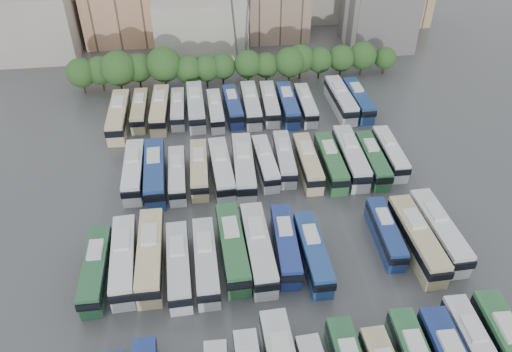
{
  "coord_description": "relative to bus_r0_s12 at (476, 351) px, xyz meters",
  "views": [
    {
      "loc": [
        -7.61,
        -48.62,
        46.64
      ],
      "look_at": [
        -0.38,
        7.54,
        3.0
      ],
      "focal_mm": 35.0,
      "sensor_mm": 36.0,
      "label": 1
    }
  ],
  "objects": [
    {
      "name": "ground",
      "position": [
        -18.17,
        22.58,
        -1.85
      ],
      "size": [
        220.0,
        220.0,
        0.0
      ],
      "primitive_type": "plane",
      "color": "#424447",
      "rests_on": "ground"
    },
    {
      "name": "tree_line",
      "position": [
        -20.88,
        64.64,
        2.54
      ],
      "size": [
        65.49,
        7.74,
        8.6
      ],
      "color": "black",
      "rests_on": "ground"
    },
    {
      "name": "bus_r0_s12",
      "position": [
        0.0,
        0.0,
        0.0
      ],
      "size": [
        2.83,
        12.08,
        3.78
      ],
      "rotation": [
        0.0,
        0.0,
        -0.02
      ],
      "color": "silver",
      "rests_on": "ground"
    },
    {
      "name": "bus_r1_s0",
      "position": [
        -39.46,
        16.14,
        0.0
      ],
      "size": [
        2.72,
        12.07,
        3.78
      ],
      "rotation": [
        0.0,
        0.0,
        -0.01
      ],
      "color": "#2A633E",
      "rests_on": "ground"
    },
    {
      "name": "bus_r1_s1",
      "position": [
        -36.3,
        17.07,
        0.12
      ],
      "size": [
        3.34,
        12.9,
        4.01
      ],
      "rotation": [
        0.0,
        0.0,
        0.04
      ],
      "color": "white",
      "rests_on": "ground"
    },
    {
      "name": "bus_r1_s2",
      "position": [
        -33.12,
        17.35,
        0.23
      ],
      "size": [
        3.01,
        13.52,
        4.24
      ],
      "rotation": [
        0.0,
        0.0,
        -0.0
      ],
      "color": "beige",
      "rests_on": "ground"
    },
    {
      "name": "bus_r1_s3",
      "position": [
        -29.75,
        15.45,
        0.03
      ],
      "size": [
        3.04,
        12.3,
        3.84
      ],
      "rotation": [
        0.0,
        0.0,
        0.03
      ],
      "color": "silver",
      "rests_on": "ground"
    },
    {
      "name": "bus_r1_s4",
      "position": [
        -26.5,
        15.7,
        0.04
      ],
      "size": [
        2.86,
        12.35,
        3.86
      ],
      "rotation": [
        0.0,
        0.0,
        0.01
      ],
      "color": "silver",
      "rests_on": "ground"
    },
    {
      "name": "bus_r1_s5",
      "position": [
        -23.11,
        17.42,
        0.19
      ],
      "size": [
        3.38,
        13.39,
        4.17
      ],
      "rotation": [
        0.0,
        0.0,
        0.04
      ],
      "color": "#2C683B",
      "rests_on": "ground"
    },
    {
      "name": "bus_r1_s6",
      "position": [
        -19.99,
        16.86,
        0.23
      ],
      "size": [
        3.22,
        13.56,
        4.24
      ],
      "rotation": [
        0.0,
        0.0,
        0.02
      ],
      "color": "silver",
      "rests_on": "ground"
    },
    {
      "name": "bus_r1_s7",
      "position": [
        -16.47,
        17.22,
        0.01
      ],
      "size": [
        3.22,
        12.2,
        3.79
      ],
      "rotation": [
        0.0,
        0.0,
        -0.05
      ],
      "color": "navy",
      "rests_on": "ground"
    },
    {
      "name": "bus_r1_s8",
      "position": [
        -13.4,
        15.44,
        0.01
      ],
      "size": [
        2.73,
        12.09,
        3.79
      ],
      "rotation": [
        0.0,
        0.0,
        0.01
      ],
      "color": "navy",
      "rests_on": "ground"
    },
    {
      "name": "bus_r1_s11",
      "position": [
        -3.3,
        17.85,
        -0.14
      ],
      "size": [
        2.82,
        11.2,
        3.49
      ],
      "rotation": [
        0.0,
        0.0,
        -0.04
      ],
      "color": "navy",
      "rests_on": "ground"
    },
    {
      "name": "bus_r1_s12",
      "position": [
        0.05,
        15.86,
        0.23
      ],
      "size": [
        3.23,
        13.56,
        4.24
      ],
      "rotation": [
        0.0,
        0.0,
        0.02
      ],
      "color": "#C4BA87",
      "rests_on": "ground"
    },
    {
      "name": "bus_r1_s13",
      "position": [
        3.39,
        16.97,
        0.19
      ],
      "size": [
        3.29,
        13.34,
        4.16
      ],
      "rotation": [
        0.0,
        0.0,
        0.03
      ],
      "color": "silver",
      "rests_on": "ground"
    },
    {
      "name": "bus_r2_s1",
      "position": [
        -36.25,
        35.08,
        0.09
      ],
      "size": [
        2.76,
        12.6,
        3.95
      ],
      "rotation": [
        0.0,
        0.0,
        0.0
      ],
      "color": "white",
      "rests_on": "ground"
    },
    {
      "name": "bus_r2_s2",
      "position": [
        -33.13,
        34.16,
        0.23
      ],
      "size": [
        3.31,
        13.57,
        4.23
      ],
      "rotation": [
        0.0,
        0.0,
        0.03
      ],
      "color": "navy",
      "rests_on": "ground"
    },
    {
      "name": "bus_r2_s3",
      "position": [
        -29.88,
        33.59,
        -0.11
      ],
      "size": [
        2.53,
        11.31,
        3.55
      ],
      "rotation": [
        0.0,
        0.0,
        0.01
      ],
      "color": "silver",
      "rests_on": "ground"
    },
    {
      "name": "bus_r2_s4",
      "position": [
        -26.58,
        34.49,
        -0.02
      ],
      "size": [
        2.86,
        11.98,
        3.74
      ],
      "rotation": [
        0.0,
        0.0,
        -0.02
      ],
      "color": "#C9BD8A",
      "rests_on": "ground"
    },
    {
      "name": "bus_r2_s5",
      "position": [
        -23.28,
        33.81,
        0.12
      ],
      "size": [
        3.36,
        12.9,
        4.01
      ],
      "rotation": [
        0.0,
        0.0,
        0.04
      ],
      "color": "silver",
      "rests_on": "ground"
    },
    {
      "name": "bus_r2_s6",
      "position": [
        -19.94,
        33.82,
        0.24
      ],
      "size": [
        3.53,
        13.73,
        4.27
      ],
      "rotation": [
        0.0,
        0.0,
        -0.04
      ],
      "color": "silver",
      "rests_on": "ground"
    },
    {
      "name": "bus_r2_s7",
      "position": [
        -16.5,
        34.92,
        -0.09
      ],
      "size": [
        2.99,
        11.57,
        3.6
      ],
      "rotation": [
        0.0,
        0.0,
        0.04
      ],
      "color": "white",
      "rests_on": "ground"
    },
    {
      "name": "bus_r2_s8",
      "position": [
        -13.42,
        35.63,
        -0.06
      ],
      "size": [
        3.13,
        11.74,
        3.65
      ],
      "rotation": [
        0.0,
        0.0,
        -0.05
      ],
      "color": "silver",
      "rests_on": "ground"
    },
    {
      "name": "bus_r2_s9",
      "position": [
        -10.08,
        34.02,
        0.02
      ],
      "size": [
        2.76,
        12.2,
        3.82
      ],
      "rotation": [
        0.0,
        0.0,
        -0.01
      ],
      "color": "#CDBD8D",
      "rests_on": "ground"
    },
    {
      "name": "bus_r2_s10",
      "position": [
        -6.6,
        33.58,
        0.06
      ],
      "size": [
        2.82,
        12.46,
        3.9
      ],
      "rotation": [
        0.0,
        0.0,
        -0.01
      ],
      "color": "#2D6A3A",
      "rests_on": "ground"
    },
    {
      "name": "bus_r2_s11",
      "position": [
        -3.28,
        34.28,
        0.21
      ],
      "size": [
        3.25,
        13.49,
        4.21
      ],
      "rotation": [
        0.0,
        0.0,
        -0.02
      ],
      "color": "silver",
      "rests_on": "ground"
    },
    {
      "name": "bus_r2_s12",
      "position": [
        -0.05,
        33.44,
        0.0
      ],
      "size": [
        2.97,
        12.12,
        3.78
      ],
      "rotation": [
        0.0,
        0.0,
        -0.03
      ],
      "color": "#2A6339",
      "rests_on": "ground"
    },
    {
      "name": "bus_r2_s13",
      "position": [
        3.26,
        34.94,
        -0.06
      ],
      "size": [
        2.8,
        11.71,
        3.66
      ],
      "rotation": [
        0.0,
        0.0,
        -0.02
      ],
      "color": "white",
      "rests_on": "ground"
    },
    {
      "name": "bus_r3_s0",
      "position": [
        -39.87,
        51.31,
        0.24
      ],
      "size": [
        3.14,
        13.62,
        4.26
      ],
      "rotation": [
        0.0,
        0.0,
        -0.01
      ],
      "color": "beige",
      "rests_on": "ground"
    },
    {
      "name": "bus_r3_s1",
      "position": [
        -36.43,
        53.57,
        -0.08
      ],
      "size": [
        2.72,
        11.53,
        3.6
      ],
      "rotation": [
        0.0,
        0.0,
        -0.02
      ],
      "color": "tan",
      "rests_on": "ground"
    },
    {
      "name": "bus_r3_s2",
      "position": [
        -32.82,
        52.93,
        0.14
      ],
      "size": [
        3.41,
        13.06,
        4.06
      ],
      "rotation": [
        0.0,
        0.0,
        -0.05
      ],
      "color": "beige",
      "rests_on": "ground"
    },
    {
      "name": "bus_r3_s3",
      "position": [
        -29.69,
        53.35,
        -0.16
      ],
      "size": [
        2.58,
        11.03,
        3.45
      ],
      "rotation": [
        0.0,
        0.0,
        -0.02
      ],
      "color": "silver",
      "rests_on": "ground"
    },
    {
      "name": "bus_r3_s4",
      "position": [
        -26.48,
        53.18,
        0.19
      ],
      "size": [
        3.09,
        13.31,
        4.16
      ],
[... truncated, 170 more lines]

